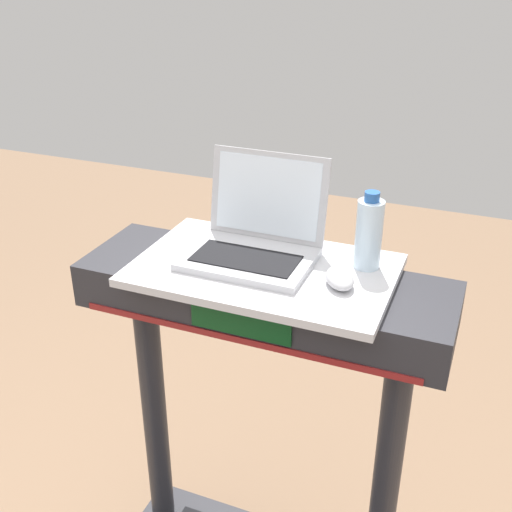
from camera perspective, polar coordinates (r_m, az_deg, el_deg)
name	(u,v)px	position (r m, az deg, el deg)	size (l,w,h in m)	color
desk_board	(264,270)	(1.49, 0.72, -1.27)	(0.61, 0.38, 0.02)	silver
laptop	(255,238)	(1.51, -0.09, 1.66)	(0.30, 0.26, 0.23)	#B7B7BC
computer_mouse	(340,278)	(1.40, 7.57, -2.02)	(0.06, 0.10, 0.03)	#B2B2B7
water_bottle	(369,233)	(1.47, 10.17, 2.05)	(0.06, 0.06, 0.19)	silver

